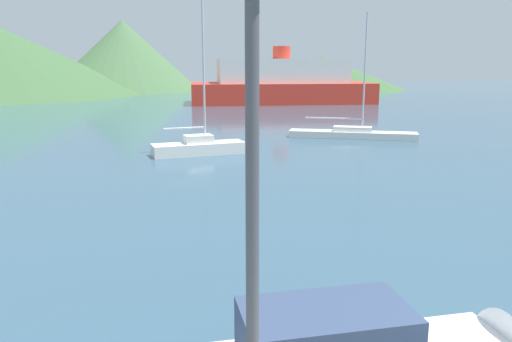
{
  "coord_description": "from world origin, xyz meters",
  "views": [
    {
      "loc": [
        -6.02,
        -3.57,
        5.2
      ],
      "look_at": [
        -0.81,
        14.0,
        1.2
      ],
      "focal_mm": 35.0,
      "sensor_mm": 36.0,
      "label": 1
    }
  ],
  "objects": [
    {
      "name": "sailboat_middle",
      "position": [
        10.33,
        27.77,
        0.36
      ],
      "size": [
        8.41,
        5.47,
        8.49
      ],
      "rotation": [
        0.0,
        0.0,
        -0.5
      ],
      "color": "white",
      "rests_on": "ground_plane"
    },
    {
      "name": "streetlamp",
      "position": [
        -4.86,
        0.44,
        4.14
      ],
      "size": [
        0.33,
        0.33,
        5.22
      ],
      "color": "#4C4C51",
      "rests_on": "dock"
    },
    {
      "name": "hill_east",
      "position": [
        -2.61,
        94.46,
        6.43
      ],
      "size": [
        28.05,
        28.05,
        12.86
      ],
      "color": "#476B42",
      "rests_on": "ground_plane"
    },
    {
      "name": "hill_far_east",
      "position": [
        35.7,
        90.25,
        3.16
      ],
      "size": [
        32.74,
        32.74,
        6.32
      ],
      "color": "#3D6038",
      "rests_on": "ground_plane"
    },
    {
      "name": "ferry_distant",
      "position": [
        15.98,
        58.98,
        2.5
      ],
      "size": [
        24.58,
        12.72,
        7.25
      ],
      "rotation": [
        0.0,
        0.0,
        -0.16
      ],
      "color": "red",
      "rests_on": "ground_plane"
    },
    {
      "name": "sailboat_inner",
      "position": [
        -1.12,
        24.6,
        0.51
      ],
      "size": [
        5.4,
        1.85,
        9.88
      ],
      "rotation": [
        0.0,
        0.0,
        0.07
      ],
      "color": "white",
      "rests_on": "ground_plane"
    }
  ]
}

